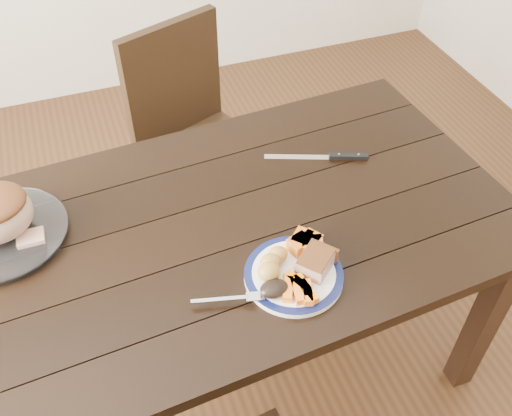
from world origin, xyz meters
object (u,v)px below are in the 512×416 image
object	(u,v)px
dinner_plate	(294,275)
pork_slice	(316,262)
fork	(234,299)
carving_knife	(336,157)
chair_far	(194,130)
serving_platter	(2,235)
dining_table	(227,246)

from	to	relation	value
dinner_plate	pork_slice	xyz separation A→B (m)	(0.06, -0.00, 0.03)
fork	carving_knife	size ratio (longest dim) A/B	0.58
chair_far	fork	bearing A→B (deg)	59.27
chair_far	pork_slice	distance (m)	1.01
dinner_plate	carving_knife	world-z (taller)	dinner_plate
dinner_plate	carving_knife	size ratio (longest dim) A/B	0.82
serving_platter	fork	bearing A→B (deg)	-39.06
dinner_plate	pork_slice	distance (m)	0.06
dining_table	pork_slice	bearing A→B (deg)	-57.08
dinner_plate	serving_platter	xyz separation A→B (m)	(-0.68, 0.39, 0.00)
serving_platter	fork	distance (m)	0.66
dinner_plate	fork	bearing A→B (deg)	-171.52
dinner_plate	carving_knife	distance (m)	0.49
chair_far	serving_platter	xyz separation A→B (m)	(-0.68, -0.58, 0.23)
serving_platter	carving_knife	world-z (taller)	serving_platter
chair_far	pork_slice	bearing A→B (deg)	72.02
dining_table	chair_far	bearing A→B (deg)	82.56
serving_platter	pork_slice	bearing A→B (deg)	-28.39
pork_slice	fork	distance (m)	0.22
serving_platter	pork_slice	size ratio (longest dim) A/B	3.73
serving_platter	carving_knife	bearing A→B (deg)	-0.37
dining_table	carving_knife	distance (m)	0.44
dining_table	pork_slice	xyz separation A→B (m)	(0.16, -0.24, 0.13)
dining_table	dinner_plate	xyz separation A→B (m)	(0.10, -0.24, 0.10)
dining_table	chair_far	xyz separation A→B (m)	(0.10, 0.73, -0.13)
pork_slice	fork	world-z (taller)	pork_slice
dinner_plate	pork_slice	world-z (taller)	pork_slice
dinner_plate	serving_platter	bearing A→B (deg)	149.99
pork_slice	carving_knife	bearing A→B (deg)	57.68
chair_far	carving_knife	distance (m)	0.70
dinner_plate	fork	world-z (taller)	fork
dining_table	dinner_plate	size ratio (longest dim) A/B	6.64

